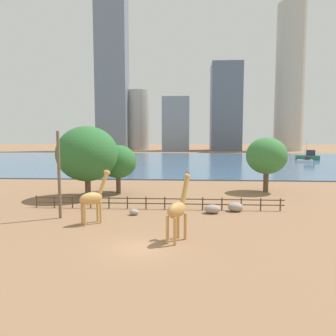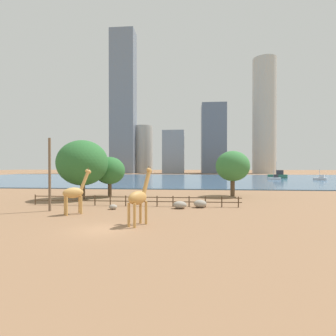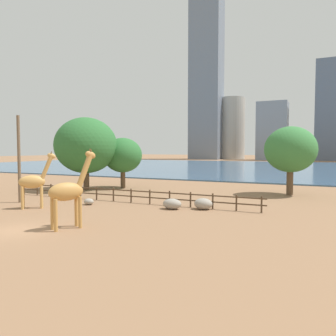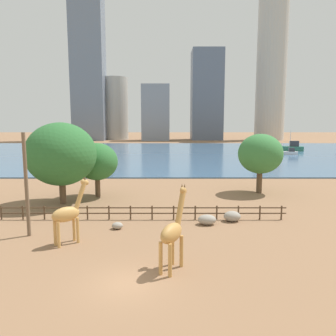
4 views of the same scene
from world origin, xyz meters
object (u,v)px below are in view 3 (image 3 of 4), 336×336
giraffe_companion (69,191)px  tree_left_large (123,155)px  boulder_near_fence (89,202)px  boulder_small (203,204)px  giraffe_tall (34,182)px  utility_pole (19,159)px  boulder_by_pole (172,204)px  tree_right_tall (290,150)px  tree_center_broad (86,145)px

giraffe_companion → tree_left_large: bearing=51.4°
boulder_near_fence → giraffe_companion: bearing=-59.2°
giraffe_companion → boulder_small: (5.50, 9.73, -1.88)m
boulder_small → tree_left_large: 17.75m
tree_left_large → giraffe_tall: bearing=-85.7°
giraffe_tall → utility_pole: utility_pole is taller
boulder_near_fence → boulder_by_pole: size_ratio=0.58×
utility_pole → tree_left_large: bearing=79.8°
giraffe_tall → boulder_near_fence: 4.90m
utility_pole → tree_right_tall: utility_pole is taller
tree_center_broad → tree_right_tall: (23.05, 5.52, -0.51)m
utility_pole → boulder_by_pole: bearing=11.2°
boulder_small → tree_center_broad: tree_center_broad is taller
giraffe_companion → utility_pole: utility_pole is taller
giraffe_tall → boulder_small: size_ratio=3.15×
tree_center_broad → giraffe_companion: bearing=-54.1°
utility_pole → tree_left_large: utility_pole is taller
giraffe_tall → boulder_by_pole: 11.71m
boulder_near_fence → tree_right_tall: size_ratio=0.12×
giraffe_tall → boulder_small: bearing=-19.9°
giraffe_companion → tree_right_tall: bearing=0.3°
giraffe_companion → utility_pole: (-11.18, 5.93, 1.70)m
utility_pole → tree_left_large: (2.47, 13.77, 0.15)m
boulder_by_pole → tree_left_large: bearing=137.2°
boulder_small → tree_center_broad: (-17.31, 6.57, 4.96)m
boulder_small → tree_left_large: (-14.20, 9.97, 3.73)m
giraffe_companion → boulder_by_pole: 9.49m
giraffe_tall → tree_right_tall: 25.84m
tree_center_broad → boulder_by_pole: bearing=-26.8°
utility_pole → boulder_near_fence: bearing=13.9°
giraffe_companion → utility_pole: size_ratio=0.62×
giraffe_tall → tree_right_tall: size_ratio=0.65×
utility_pole → boulder_small: bearing=12.8°
giraffe_tall → boulder_small: (13.04, 5.46, -1.79)m
boulder_near_fence → boulder_by_pole: bearing=8.8°
giraffe_tall → utility_pole: (-3.64, 1.66, 1.79)m
boulder_by_pole → boulder_small: 2.57m
giraffe_companion → tree_right_tall: size_ratio=0.68×
giraffe_tall → giraffe_companion: 8.67m
giraffe_tall → boulder_small: 14.25m
boulder_by_pole → tree_right_tall: 16.02m
boulder_near_fence → boulder_small: size_ratio=0.60×
boulder_by_pole → giraffe_tall: bearing=-157.2°
boulder_by_pole → tree_left_large: 16.55m
giraffe_tall → boulder_by_pole: size_ratio=3.01×
giraffe_tall → tree_right_tall: tree_right_tall is taller
boulder_small → tree_right_tall: 14.11m
tree_center_broad → tree_right_tall: tree_center_broad is taller
boulder_small → giraffe_companion: bearing=-119.5°
utility_pole → tree_right_tall: bearing=35.3°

